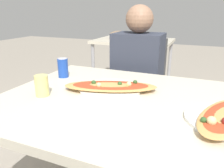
# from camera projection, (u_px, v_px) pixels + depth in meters

# --- Properties ---
(dining_table) EXTENTS (1.17, 0.98, 0.73)m
(dining_table) POSITION_uv_depth(u_px,v_px,m) (116.00, 110.00, 1.12)
(dining_table) COLOR beige
(dining_table) RESTS_ON ground_plane
(chair_far_seated) EXTENTS (0.40, 0.40, 0.93)m
(chair_far_seated) POSITION_uv_depth(u_px,v_px,m) (140.00, 86.00, 1.92)
(chair_far_seated) COLOR #4C4C4C
(chair_far_seated) RESTS_ON ground_plane
(person_seated) EXTENTS (0.38, 0.30, 1.19)m
(person_seated) POSITION_uv_depth(u_px,v_px,m) (137.00, 68.00, 1.76)
(person_seated) COLOR #2D2D38
(person_seated) RESTS_ON ground_plane
(pizza_main) EXTENTS (0.54, 0.34, 0.05)m
(pizza_main) POSITION_uv_depth(u_px,v_px,m) (110.00, 87.00, 1.19)
(pizza_main) COLOR white
(pizza_main) RESTS_ON dining_table
(soda_can) EXTENTS (0.07, 0.07, 0.12)m
(soda_can) POSITION_uv_depth(u_px,v_px,m) (63.00, 68.00, 1.42)
(soda_can) COLOR #1E47B2
(soda_can) RESTS_ON dining_table
(drink_glass) EXTENTS (0.07, 0.07, 0.11)m
(drink_glass) POSITION_uv_depth(u_px,v_px,m) (42.00, 86.00, 1.11)
(drink_glass) COLOR #E0DB7F
(drink_glass) RESTS_ON dining_table
(background_table) EXTENTS (1.10, 0.80, 0.85)m
(background_table) POSITION_uv_depth(u_px,v_px,m) (131.00, 43.00, 3.25)
(background_table) COLOR beige
(background_table) RESTS_ON ground_plane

